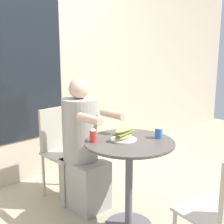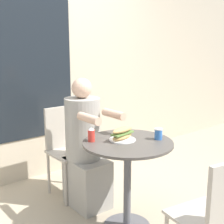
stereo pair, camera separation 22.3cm
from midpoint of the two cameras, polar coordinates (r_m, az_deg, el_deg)
name	(u,v)px [view 2 (the right image)]	position (r m, az deg, el deg)	size (l,w,h in m)	color
storefront_wall	(40,51)	(3.49, -11.26, 10.86)	(8.00, 0.09, 2.80)	#B7A88E
cafe_table	(128,166)	(2.50, 5.46, -9.79)	(0.71, 0.71, 0.74)	#47423D
diner_chair	(66,142)	(3.12, -6.42, -5.55)	(0.38, 0.38, 0.87)	#ADA393
seated_diner	(85,151)	(2.85, -2.68, -7.26)	(0.32, 0.57, 1.19)	gray
empty_chair_across	(218,212)	(2.04, 21.95, -16.74)	(0.44, 0.44, 0.87)	#ADA393
sandwich_on_plate	(122,134)	(2.44, 4.55, -4.15)	(0.22, 0.21, 0.10)	white
drink_cup	(158,134)	(2.50, 11.04, -3.97)	(0.06, 0.06, 0.09)	#336BB7
condiment_bottle	(91,134)	(2.40, -1.15, -4.13)	(0.05, 0.05, 0.12)	red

